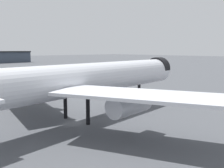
{
  "coord_description": "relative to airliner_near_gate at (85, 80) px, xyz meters",
  "views": [
    {
      "loc": [
        -26.04,
        -37.25,
        13.41
      ],
      "look_at": [
        11.23,
        1.9,
        5.97
      ],
      "focal_mm": 40.78,
      "sensor_mm": 36.0,
      "label": 1
    }
  ],
  "objects": [
    {
      "name": "baggage_tug_wing",
      "position": [
        31.56,
        22.35,
        -6.65
      ],
      "size": [
        3.16,
        3.56,
        1.85
      ],
      "rotation": [
        0.0,
        0.0,
        5.28
      ],
      "color": "black",
      "rests_on": "ground"
    },
    {
      "name": "airliner_near_gate",
      "position": [
        0.0,
        0.0,
        0.0
      ],
      "size": [
        62.96,
        57.17,
        17.31
      ],
      "rotation": [
        0.0,
        0.0,
        0.1
      ],
      "color": "silver",
      "rests_on": "ground"
    },
    {
      "name": "ground",
      "position": [
        -3.36,
        -1.09,
        -7.63
      ],
      "size": [
        900.0,
        900.0,
        0.0
      ],
      "primitive_type": "plane",
      "color": "#4C4F54"
    }
  ]
}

